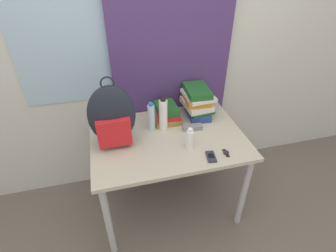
{
  "coord_description": "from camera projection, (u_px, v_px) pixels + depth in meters",
  "views": [
    {
      "loc": [
        -0.39,
        -1.12,
        1.95
      ],
      "look_at": [
        0.0,
        0.4,
        0.85
      ],
      "focal_mm": 28.0,
      "sensor_mm": 36.0,
      "label": 1
    }
  ],
  "objects": [
    {
      "name": "cell_phone",
      "position": [
        211.0,
        157.0,
        1.78
      ],
      "size": [
        0.07,
        0.11,
        0.02
      ],
      "color": "#2D2D33",
      "rests_on": "desk"
    },
    {
      "name": "ground_plane",
      "position": [
        180.0,
        241.0,
        2.09
      ],
      "size": [
        12.0,
        12.0,
        0.0
      ],
      "primitive_type": "plane",
      "color": "#665B51"
    },
    {
      "name": "sunscreen_bottle",
      "position": [
        190.0,
        139.0,
        1.83
      ],
      "size": [
        0.05,
        0.05,
        0.16
      ],
      "color": "white",
      "rests_on": "desk"
    },
    {
      "name": "book_stack_center",
      "position": [
        197.0,
        101.0,
        2.16
      ],
      "size": [
        0.24,
        0.29,
        0.25
      ],
      "color": "navy",
      "rests_on": "desk"
    },
    {
      "name": "water_bottle",
      "position": [
        151.0,
        117.0,
        2.0
      ],
      "size": [
        0.06,
        0.06,
        0.23
      ],
      "color": "silver",
      "rests_on": "desk"
    },
    {
      "name": "desk",
      "position": [
        168.0,
        146.0,
        2.03
      ],
      "size": [
        1.14,
        0.8,
        0.75
      ],
      "color": "#B7B299",
      "rests_on": "ground_plane"
    },
    {
      "name": "sunglasses_case",
      "position": [
        192.0,
        127.0,
        2.04
      ],
      "size": [
        0.16,
        0.07,
        0.04
      ],
      "color": "gray",
      "rests_on": "desk"
    },
    {
      "name": "curtain_blue",
      "position": [
        172.0,
        51.0,
        2.05
      ],
      "size": [
        0.97,
        0.04,
        2.5
      ],
      "color": "#4C336B",
      "rests_on": "ground_plane"
    },
    {
      "name": "book_stack_left",
      "position": [
        167.0,
        113.0,
        2.14
      ],
      "size": [
        0.22,
        0.26,
        0.13
      ],
      "color": "olive",
      "rests_on": "desk"
    },
    {
      "name": "sports_bottle",
      "position": [
        163.0,
        115.0,
        1.98
      ],
      "size": [
        0.06,
        0.06,
        0.28
      ],
      "color": "white",
      "rests_on": "desk"
    },
    {
      "name": "wristwatch",
      "position": [
        226.0,
        153.0,
        1.82
      ],
      "size": [
        0.04,
        0.08,
        0.01
      ],
      "color": "black",
      "rests_on": "desk"
    },
    {
      "name": "backpack",
      "position": [
        112.0,
        117.0,
        1.8
      ],
      "size": [
        0.33,
        0.18,
        0.52
      ],
      "color": "#1E232D",
      "rests_on": "desk"
    },
    {
      "name": "wall_back",
      "position": [
        152.0,
        50.0,
        2.07
      ],
      "size": [
        6.0,
        0.06,
        2.5
      ],
      "color": "beige",
      "rests_on": "ground_plane"
    }
  ]
}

